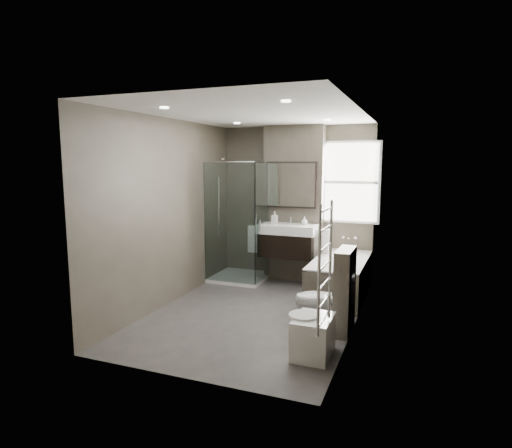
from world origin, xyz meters
The scene contains 15 objects.
room centered at (0.00, 0.00, 1.30)m, with size 2.70×3.90×2.70m.
vanity_pier centered at (0.00, 1.77, 1.30)m, with size 1.00×0.25×2.60m, color #4F493E.
vanity centered at (0.00, 1.43, 0.74)m, with size 0.95×0.47×0.66m.
mirror_cabinet centered at (0.00, 1.61, 1.63)m, with size 0.86×0.08×0.76m.
towel_left centered at (-0.56, 1.40, 0.72)m, with size 0.24×0.06×0.44m, color white.
towel_right centered at (0.56, 1.40, 0.72)m, with size 0.24×0.06×0.44m, color white.
shower_enclosure centered at (-0.75, 1.35, 0.49)m, with size 0.90×0.90×2.00m.
bathtub centered at (0.92, 1.10, 0.32)m, with size 0.75×1.60×0.57m.
window centered at (0.90, 1.88, 1.68)m, with size 0.98×0.06×1.33m.
toilet centered at (0.97, -0.26, 0.35)m, with size 0.40×0.70×0.71m, color white.
cistern_box centered at (1.21, -0.25, 0.50)m, with size 0.19×0.55×1.00m.
bidet centered at (1.01, -1.00, 0.22)m, with size 0.45×0.52×0.54m.
towel_radiator centered at (1.25, -1.60, 1.12)m, with size 0.03×0.49×1.10m.
soap_bottle_a centered at (-0.23, 1.45, 1.10)m, with size 0.09×0.09×0.20m, color white.
soap_bottle_b centered at (0.26, 1.49, 1.06)m, with size 0.10×0.10×0.13m, color white.
Camera 1 is at (1.98, -5.15, 1.99)m, focal length 30.00 mm.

